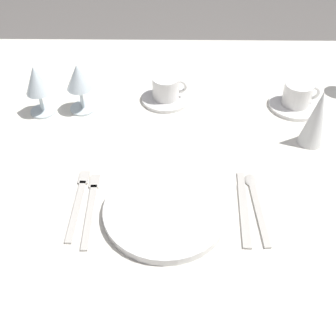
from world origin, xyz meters
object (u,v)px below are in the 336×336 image
object	(u,v)px
coffee_cup_right	(166,87)
wine_glass_right	(37,83)
dinner_plate	(167,211)
fork_outer	(91,206)
dinner_knife	(244,209)
coffee_cup_left	(298,94)
fork_inner	(78,201)
wine_glass_left	(79,80)
napkin_folded	(316,117)
spoon_soup	(256,199)

from	to	relation	value
coffee_cup_right	wine_glass_right	distance (m)	0.35
dinner_plate	wine_glass_right	bearing A→B (deg)	133.59
fork_outer	dinner_knife	bearing A→B (deg)	-0.88
wine_glass_right	coffee_cup_left	bearing A→B (deg)	2.86
fork_inner	wine_glass_left	distance (m)	0.36
fork_outer	wine_glass_left	world-z (taller)	wine_glass_left
fork_outer	coffee_cup_right	xyz separation A→B (m)	(0.16, 0.41, 0.04)
fork_outer	wine_glass_right	size ratio (longest dim) A/B	1.52
wine_glass_left	napkin_folded	distance (m)	0.61
dinner_plate	dinner_knife	size ratio (longest dim) A/B	1.22
spoon_soup	napkin_folded	xyz separation A→B (m)	(0.16, 0.20, 0.07)
spoon_soup	wine_glass_left	xyz separation A→B (m)	(-0.43, 0.34, 0.09)
spoon_soup	napkin_folded	size ratio (longest dim) A/B	1.37
spoon_soup	coffee_cup_right	size ratio (longest dim) A/B	2.15
coffee_cup_right	fork_outer	bearing A→B (deg)	-110.96
dinner_plate	coffee_cup_left	world-z (taller)	coffee_cup_left
dinner_knife	wine_glass_left	world-z (taller)	wine_glass_left
coffee_cup_right	wine_glass_right	size ratio (longest dim) A/B	0.70
dinner_plate	coffee_cup_right	size ratio (longest dim) A/B	2.71
coffee_cup_left	dinner_plate	bearing A→B (deg)	-131.52
dinner_knife	fork_inner	bearing A→B (deg)	176.82
fork_outer	coffee_cup_right	size ratio (longest dim) A/B	2.17
napkin_folded	spoon_soup	bearing A→B (deg)	-128.85
dinner_knife	spoon_soup	world-z (taller)	spoon_soup
fork_inner	fork_outer	bearing A→B (deg)	-26.68
fork_outer	coffee_cup_right	world-z (taller)	coffee_cup_right
spoon_soup	fork_outer	bearing A→B (deg)	-176.00
dinner_knife	coffee_cup_left	world-z (taller)	coffee_cup_left
coffee_cup_right	wine_glass_left	bearing A→B (deg)	-168.07
napkin_folded	fork_outer	bearing A→B (deg)	-156.33
dinner_plate	dinner_knife	world-z (taller)	dinner_plate
fork_outer	wine_glass_left	xyz separation A→B (m)	(-0.07, 0.36, 0.09)
dinner_plate	napkin_folded	xyz separation A→B (m)	(0.36, 0.24, 0.07)
dinner_knife	spoon_soup	distance (m)	0.04
wine_glass_right	spoon_soup	bearing A→B (deg)	-30.83
dinner_knife	coffee_cup_left	distance (m)	0.43
spoon_soup	coffee_cup_left	xyz separation A→B (m)	(0.16, 0.35, 0.04)
coffee_cup_left	dinner_knife	bearing A→B (deg)	-116.04
fork_outer	coffee_cup_left	distance (m)	0.64
coffee_cup_left	wine_glass_right	world-z (taller)	wine_glass_right
dinner_plate	wine_glass_left	distance (m)	0.45
wine_glass_right	napkin_folded	xyz separation A→B (m)	(0.70, -0.12, -0.02)
spoon_soup	wine_glass_right	xyz separation A→B (m)	(-0.54, 0.32, 0.09)
fork_outer	coffee_cup_left	xyz separation A→B (m)	(0.52, 0.38, 0.04)
fork_outer	coffee_cup_right	bearing A→B (deg)	69.04
dinner_plate	fork_outer	size ratio (longest dim) A/B	1.25
fork_inner	coffee_cup_right	bearing A→B (deg)	64.73
spoon_soup	wine_glass_left	size ratio (longest dim) A/B	1.53
fork_inner	coffee_cup_right	distance (m)	0.44
spoon_soup	wine_glass_right	size ratio (longest dim) A/B	1.50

